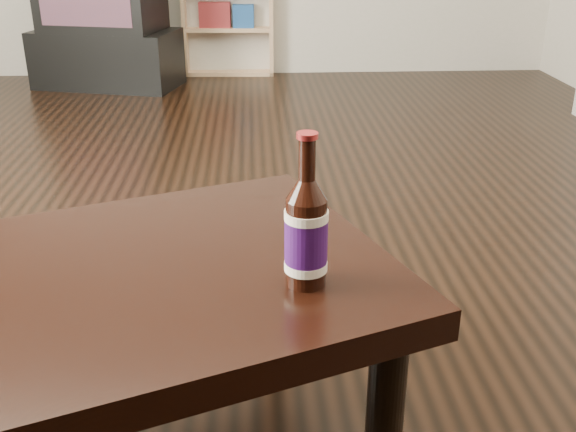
{
  "coord_description": "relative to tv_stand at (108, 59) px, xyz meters",
  "views": [
    {
      "loc": [
        0.4,
        -1.82,
        1.01
      ],
      "look_at": [
        0.45,
        -0.82,
        0.56
      ],
      "focal_mm": 42.0,
      "sensor_mm": 36.0,
      "label": 1
    }
  ],
  "objects": [
    {
      "name": "floor",
      "position": [
        0.53,
        -2.64,
        -0.18
      ],
      "size": [
        5.0,
        6.0,
        0.01
      ],
      "primitive_type": "cube",
      "color": "black",
      "rests_on": "ground"
    },
    {
      "name": "tv_stand",
      "position": [
        0.0,
        0.0,
        0.0
      ],
      "size": [
        0.98,
        0.66,
        0.36
      ],
      "primitive_type": "cube",
      "rotation": [
        0.0,
        0.0,
        -0.26
      ],
      "color": "black",
      "rests_on": "floor"
    },
    {
      "name": "coffee_table",
      "position": [
        0.59,
        -3.45,
        0.2
      ],
      "size": [
        1.33,
        1.05,
        0.44
      ],
      "rotation": [
        0.0,
        0.0,
        0.36
      ],
      "color": "black",
      "rests_on": "floor"
    },
    {
      "name": "beer_bottle",
      "position": [
        1.02,
        -3.46,
        0.35
      ],
      "size": [
        0.09,
        0.09,
        0.27
      ],
      "rotation": [
        0.0,
        0.0,
        -0.31
      ],
      "color": "black",
      "rests_on": "coffee_table"
    }
  ]
}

